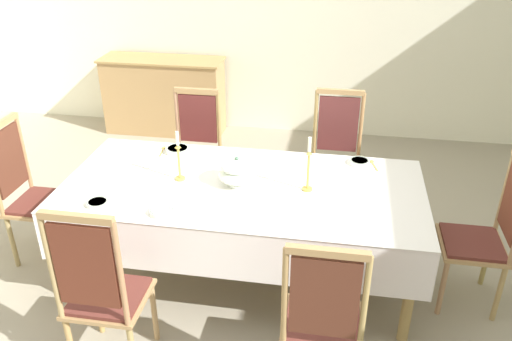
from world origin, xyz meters
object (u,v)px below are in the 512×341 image
(chair_north_b, at_px, (336,157))
(bowl_far_right, at_px, (162,211))
(dining_table, at_px, (243,194))
(soup_tureen, at_px, (237,171))
(bowl_near_left, at_px, (178,149))
(bowl_near_right, at_px, (360,162))
(chair_north_a, at_px, (196,149))
(chair_head_west, at_px, (30,191))
(chair_south_a, at_px, (101,290))
(sideboard, at_px, (164,96))
(spoon_primary, at_px, (163,149))
(bowl_far_left, at_px, (97,203))
(spoon_secondary, at_px, (373,163))
(chair_south_b, at_px, (323,319))
(candlestick_west, at_px, (179,160))
(chair_head_east, at_px, (485,233))
(candlestick_east, at_px, (308,169))

(chair_north_b, height_order, bowl_far_right, chair_north_b)
(dining_table, distance_m, soup_tureen, 0.18)
(bowl_near_left, xyz_separation_m, bowl_near_right, (1.40, 0.03, -0.00))
(chair_north_a, bearing_deg, dining_table, 122.38)
(chair_head_west, height_order, soup_tureen, chair_head_west)
(dining_table, xyz_separation_m, chair_head_west, (-1.65, -0.00, -0.14))
(chair_north_b, relative_size, bowl_far_right, 7.53)
(dining_table, height_order, chair_north_a, chair_north_a)
(chair_south_a, xyz_separation_m, chair_north_b, (1.25, 1.98, -0.01))
(sideboard, bearing_deg, spoon_primary, 108.97)
(chair_north_a, height_order, chair_north_b, chair_north_b)
(soup_tureen, bearing_deg, dining_table, 0.00)
(chair_north_b, distance_m, bowl_far_left, 2.07)
(chair_head_west, height_order, bowl_near_left, chair_head_west)
(dining_table, bearing_deg, chair_head_west, -180.00)
(spoon_secondary, distance_m, sideboard, 3.18)
(chair_south_b, distance_m, chair_head_west, 2.47)
(bowl_near_left, relative_size, spoon_secondary, 1.08)
(chair_head_west, height_order, bowl_near_right, chair_head_west)
(dining_table, distance_m, candlestick_west, 0.50)
(chair_head_west, distance_m, spoon_primary, 1.05)
(dining_table, bearing_deg, bowl_far_right, -133.32)
(soup_tureen, xyz_separation_m, spoon_secondary, (0.94, 0.49, -0.10))
(chair_head_east, xyz_separation_m, candlestick_west, (-2.10, 0.00, 0.37))
(chair_south_a, xyz_separation_m, chair_head_west, (-1.02, 0.99, -0.01))
(bowl_near_left, xyz_separation_m, spoon_secondary, (1.50, 0.05, -0.02))
(soup_tureen, relative_size, bowl_far_left, 1.85)
(chair_south_b, relative_size, bowl_near_left, 5.87)
(chair_south_b, height_order, chair_north_b, chair_north_b)
(bowl_far_right, xyz_separation_m, spoon_primary, (-0.30, 0.92, -0.01))
(chair_south_a, xyz_separation_m, bowl_near_right, (1.43, 1.45, 0.22))
(chair_head_east, bearing_deg, bowl_far_right, 102.40)
(spoon_primary, bearing_deg, chair_south_b, -53.59)
(bowl_far_right, distance_m, spoon_secondary, 1.63)
(bowl_far_right, bearing_deg, chair_south_b, -26.67)
(chair_south_b, xyz_separation_m, bowl_far_left, (-1.50, 0.56, 0.24))
(chair_north_a, bearing_deg, soup_tureen, 120.77)
(spoon_secondary, relative_size, sideboard, 0.12)
(chair_head_west, bearing_deg, chair_south_b, 66.53)
(bowl_far_left, height_order, bowl_far_right, bowl_far_right)
(bowl_near_left, bearing_deg, bowl_near_right, 1.14)
(spoon_secondary, bearing_deg, bowl_far_left, -167.30)
(chair_head_west, bearing_deg, spoon_secondary, 100.79)
(chair_south_b, bearing_deg, spoon_secondary, 79.29)
(bowl_near_right, bearing_deg, bowl_far_right, -143.37)
(bowl_far_right, bearing_deg, spoon_secondary, 35.30)
(dining_table, height_order, bowl_near_right, bowl_near_right)
(chair_head_west, bearing_deg, bowl_near_left, 112.43)
(sideboard, bearing_deg, bowl_far_right, 108.69)
(candlestick_east, bearing_deg, chair_south_a, -137.33)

